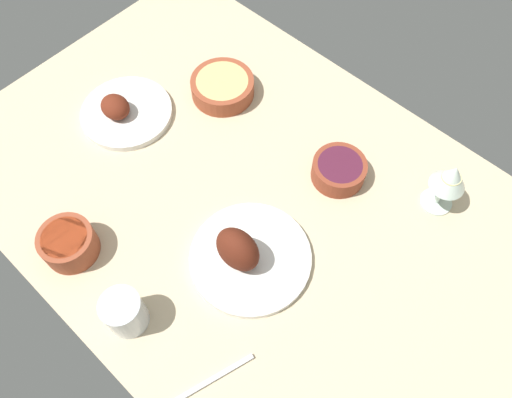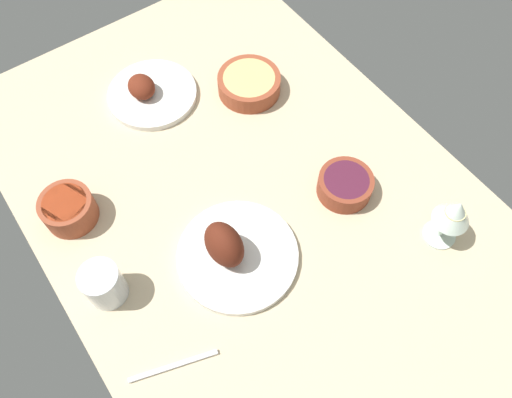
% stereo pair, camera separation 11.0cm
% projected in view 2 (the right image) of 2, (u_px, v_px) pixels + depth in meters
% --- Properties ---
extents(dining_table, '(1.40, 0.90, 0.04)m').
position_uv_depth(dining_table, '(256.00, 208.00, 1.14)').
color(dining_table, '#C6B28E').
rests_on(dining_table, ground).
extents(plate_far_side, '(0.25, 0.25, 0.11)m').
position_uv_depth(plate_far_side, '(232.00, 251.00, 1.03)').
color(plate_far_side, silver).
rests_on(plate_far_side, dining_table).
extents(plate_center_main, '(0.22, 0.22, 0.07)m').
position_uv_depth(plate_center_main, '(150.00, 92.00, 1.26)').
color(plate_center_main, silver).
rests_on(plate_center_main, dining_table).
extents(bowl_onions, '(0.12, 0.12, 0.05)m').
position_uv_depth(bowl_onions, '(345.00, 185.00, 1.11)').
color(bowl_onions, brown).
rests_on(bowl_onions, dining_table).
extents(bowl_pasta, '(0.16, 0.16, 0.05)m').
position_uv_depth(bowl_pasta, '(249.00, 83.00, 1.26)').
color(bowl_pasta, brown).
rests_on(bowl_pasta, dining_table).
extents(bowl_sauce, '(0.11, 0.11, 0.06)m').
position_uv_depth(bowl_sauce, '(68.00, 209.00, 1.08)').
color(bowl_sauce, brown).
rests_on(bowl_sauce, dining_table).
extents(wine_glass, '(0.08, 0.08, 0.14)m').
position_uv_depth(wine_glass, '(454.00, 214.00, 1.00)').
color(wine_glass, silver).
rests_on(wine_glass, dining_table).
extents(water_tumbler, '(0.08, 0.08, 0.09)m').
position_uv_depth(water_tumbler, '(104.00, 284.00, 0.98)').
color(water_tumbler, silver).
rests_on(water_tumbler, dining_table).
extents(fork_loose, '(0.06, 0.17, 0.01)m').
position_uv_depth(fork_loose, '(174.00, 366.00, 0.95)').
color(fork_loose, silver).
rests_on(fork_loose, dining_table).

